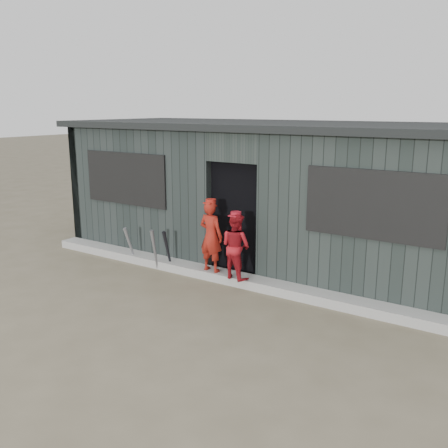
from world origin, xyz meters
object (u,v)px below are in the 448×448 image
Objects in this scene: player_red_right at (236,246)px; dugout at (273,193)px; bat_right at (168,250)px; bat_left at (130,245)px; bat_mid at (155,250)px; player_red_left at (211,236)px; player_grey_back at (273,241)px.

dugout reaches higher than player_red_right.
dugout is (1.17, 1.78, 0.91)m from bat_right.
bat_left is at bearing 11.99° from player_red_right.
dugout is (1.36, 1.92, 0.90)m from bat_mid.
bat_mid is 1.19m from player_red_left.
player_red_right is (0.55, -0.08, -0.07)m from player_red_left.
bat_mid is 2.52m from dugout.
player_red_left is at bearing 3.29° from player_red_right.
bat_right is 2.32m from dugout.
bat_left is 0.88m from bat_right.
player_red_left is at bearing 2.74° from bat_left.
bat_right is (0.88, 0.05, 0.02)m from bat_left.
bat_mid is 1.70m from player_red_right.
player_grey_back is at bearing -60.82° from dugout.
player_grey_back is (0.29, 0.75, -0.03)m from player_red_right.
bat_right reaches higher than bat_left.
bat_right is at bearing 20.72° from player_grey_back.
bat_mid is (0.70, -0.09, 0.03)m from bat_left.
player_red_right is (2.36, 0.00, 0.34)m from bat_left.
player_red_left reaches higher than bat_mid.
player_red_left is at bearing -97.86° from dugout.
player_red_right is at bearing 3.30° from bat_mid.
player_red_left is 0.15× the size of dugout.
player_red_left is 1.08m from player_grey_back.
bat_right is 0.61× the size of player_red_left.
player_red_left is at bearing 2.33° from bat_right.
player_red_right is at bearing -1.73° from bat_right.
player_grey_back is at bearing -138.25° from player_red_left.
bat_left is 2.78m from player_grey_back.
player_red_right is (1.48, -0.04, 0.32)m from bat_right.
player_grey_back is 1.38m from dugout.
bat_left is 2.90m from dugout.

